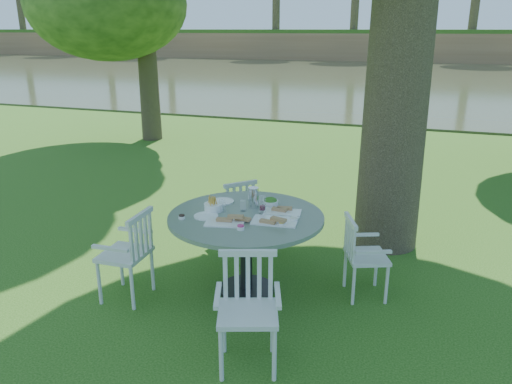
# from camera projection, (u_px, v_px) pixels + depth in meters

# --- Properties ---
(ground) EXTENTS (140.00, 140.00, 0.00)m
(ground) POSITION_uv_depth(u_px,v_px,m) (250.00, 270.00, 5.54)
(ground) COLOR #19410D
(ground) RESTS_ON ground
(table) EXTENTS (1.52, 1.52, 0.83)m
(table) POSITION_uv_depth(u_px,v_px,m) (246.00, 229.00, 4.89)
(table) COLOR black
(table) RESTS_ON ground
(chair_ne) EXTENTS (0.51, 0.53, 0.82)m
(chair_ne) POSITION_uv_depth(u_px,v_px,m) (359.00, 251.00, 4.87)
(chair_ne) COLOR silver
(chair_ne) RESTS_ON ground
(chair_nw) EXTENTS (0.59, 0.59, 0.85)m
(chair_nw) POSITION_uv_depth(u_px,v_px,m) (237.00, 208.00, 5.99)
(chair_nw) COLOR silver
(chair_nw) RESTS_ON ground
(chair_sw) EXTENTS (0.44, 0.47, 0.90)m
(chair_sw) POSITION_uv_depth(u_px,v_px,m) (132.00, 249.00, 4.80)
(chair_sw) COLOR silver
(chair_sw) RESTS_ON ground
(chair_se) EXTENTS (0.57, 0.56, 0.91)m
(chair_se) POSITION_uv_depth(u_px,v_px,m) (248.00, 300.00, 3.89)
(chair_se) COLOR silver
(chair_se) RESTS_ON ground
(tableware) EXTENTS (1.12, 0.84, 0.21)m
(tableware) POSITION_uv_depth(u_px,v_px,m) (245.00, 209.00, 4.90)
(tableware) COLOR white
(tableware) RESTS_ON table
(river) EXTENTS (100.00, 28.00, 0.12)m
(river) POSITION_uv_depth(u_px,v_px,m) (398.00, 80.00, 26.18)
(river) COLOR #333A22
(river) RESTS_ON ground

